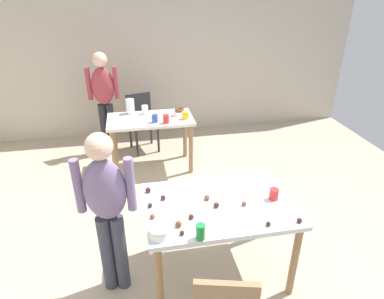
% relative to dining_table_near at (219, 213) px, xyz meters
% --- Properties ---
extents(ground_plane, '(6.40, 6.40, 0.00)m').
position_rel_dining_table_near_xyz_m(ground_plane, '(-0.02, 0.17, -0.65)').
color(ground_plane, tan).
extents(wall_back, '(6.40, 0.10, 2.60)m').
position_rel_dining_table_near_xyz_m(wall_back, '(-0.02, 3.37, 0.65)').
color(wall_back, '#BCB2A3').
rests_on(wall_back, ground_plane).
extents(dining_table_near, '(1.21, 0.83, 0.75)m').
position_rel_dining_table_near_xyz_m(dining_table_near, '(0.00, 0.00, 0.00)').
color(dining_table_near, silver).
rests_on(dining_table_near, ground_plane).
extents(dining_table_far, '(1.14, 0.61, 0.75)m').
position_rel_dining_table_near_xyz_m(dining_table_far, '(-0.41, 2.02, -0.03)').
color(dining_table_far, silver).
rests_on(dining_table_far, ground_plane).
extents(chair_far_table, '(0.49, 0.49, 0.87)m').
position_rel_dining_table_near_xyz_m(chair_far_table, '(-0.51, 2.67, -0.16)').
color(chair_far_table, '#2D2D33').
rests_on(chair_far_table, ground_plane).
extents(person_girl_near, '(0.46, 0.24, 1.45)m').
position_rel_dining_table_near_xyz_m(person_girl_near, '(-0.89, -0.01, 0.21)').
color(person_girl_near, '#383D4C').
rests_on(person_girl_near, ground_plane).
extents(person_adult_far, '(0.45, 0.21, 1.52)m').
position_rel_dining_table_near_xyz_m(person_adult_far, '(-1.03, 2.65, 0.26)').
color(person_adult_far, '#28282D').
rests_on(person_adult_far, ground_plane).
extents(mixing_bowl, '(0.16, 0.16, 0.08)m').
position_rel_dining_table_near_xyz_m(mixing_bowl, '(-0.52, -0.30, 0.14)').
color(mixing_bowl, white).
rests_on(mixing_bowl, dining_table_near).
extents(soda_can, '(0.07, 0.07, 0.12)m').
position_rel_dining_table_near_xyz_m(soda_can, '(-0.24, -0.38, 0.16)').
color(soda_can, '#198438').
rests_on(soda_can, dining_table_near).
extents(fork_near, '(0.17, 0.02, 0.01)m').
position_rel_dining_table_near_xyz_m(fork_near, '(0.36, 0.20, 0.10)').
color(fork_near, silver).
rests_on(fork_near, dining_table_near).
extents(cup_near_0, '(0.08, 0.08, 0.10)m').
position_rel_dining_table_near_xyz_m(cup_near_0, '(0.46, -0.03, 0.14)').
color(cup_near_0, red).
rests_on(cup_near_0, dining_table_near).
extents(cake_ball_0, '(0.04, 0.04, 0.04)m').
position_rel_dining_table_near_xyz_m(cake_ball_0, '(-0.36, -0.32, 0.11)').
color(cake_ball_0, '#3D2319').
rests_on(cake_ball_0, dining_table_near).
extents(cake_ball_1, '(0.05, 0.05, 0.05)m').
position_rel_dining_table_near_xyz_m(cake_ball_1, '(-0.09, 0.06, 0.12)').
color(cake_ball_1, brown).
rests_on(cake_ball_1, dining_table_near).
extents(cake_ball_2, '(0.04, 0.04, 0.04)m').
position_rel_dining_table_near_xyz_m(cake_ball_2, '(-0.26, -0.15, 0.12)').
color(cake_ball_2, '#3D2319').
rests_on(cake_ball_2, dining_table_near).
extents(cake_ball_3, '(0.05, 0.05, 0.05)m').
position_rel_dining_table_near_xyz_m(cake_ball_3, '(-0.56, 0.27, 0.12)').
color(cake_ball_3, '#3D2319').
rests_on(cake_ball_3, dining_table_near).
extents(cake_ball_4, '(0.04, 0.04, 0.04)m').
position_rel_dining_table_near_xyz_m(cake_ball_4, '(-0.56, 0.05, 0.11)').
color(cake_ball_4, '#3D2319').
rests_on(cake_ball_4, dining_table_near).
extents(cake_ball_5, '(0.04, 0.04, 0.04)m').
position_rel_dining_table_near_xyz_m(cake_ball_5, '(0.28, -0.34, 0.11)').
color(cake_ball_5, '#3D2319').
rests_on(cake_ball_5, dining_table_near).
extents(cake_ball_6, '(0.04, 0.04, 0.04)m').
position_rel_dining_table_near_xyz_m(cake_ball_6, '(-0.04, -0.05, 0.12)').
color(cake_ball_6, '#3D2319').
rests_on(cake_ball_6, dining_table_near).
extents(cake_ball_7, '(0.04, 0.04, 0.04)m').
position_rel_dining_table_near_xyz_m(cake_ball_7, '(-0.45, 0.13, 0.12)').
color(cake_ball_7, '#3D2319').
rests_on(cake_ball_7, dining_table_near).
extents(cake_ball_8, '(0.04, 0.04, 0.04)m').
position_rel_dining_table_near_xyz_m(cake_ball_8, '(0.19, -0.07, 0.12)').
color(cake_ball_8, brown).
rests_on(cake_ball_8, dining_table_near).
extents(cake_ball_9, '(0.04, 0.04, 0.04)m').
position_rel_dining_table_near_xyz_m(cake_ball_9, '(-0.55, -0.09, 0.12)').
color(cake_ball_9, brown).
rests_on(cake_ball_9, dining_table_near).
extents(cake_ball_10, '(0.04, 0.04, 0.04)m').
position_rel_dining_table_near_xyz_m(cake_ball_10, '(0.53, -0.35, 0.12)').
color(cake_ball_10, '#3D2319').
rests_on(cake_ball_10, dining_table_near).
extents(cake_ball_11, '(0.05, 0.05, 0.05)m').
position_rel_dining_table_near_xyz_m(cake_ball_11, '(-0.37, -0.23, 0.12)').
color(cake_ball_11, brown).
rests_on(cake_ball_11, dining_table_near).
extents(pitcher_far, '(0.11, 0.11, 0.20)m').
position_rel_dining_table_near_xyz_m(pitcher_far, '(-0.66, 2.25, 0.20)').
color(pitcher_far, white).
rests_on(pitcher_far, dining_table_far).
extents(cup_far_0, '(0.08, 0.08, 0.11)m').
position_rel_dining_table_near_xyz_m(cup_far_0, '(-0.36, 1.86, 0.15)').
color(cup_far_0, '#3351B2').
rests_on(cup_far_0, dining_table_far).
extents(cup_far_1, '(0.09, 0.09, 0.10)m').
position_rel_dining_table_near_xyz_m(cup_far_1, '(0.04, 1.90, 0.15)').
color(cup_far_1, yellow).
rests_on(cup_far_1, dining_table_far).
extents(cup_far_2, '(0.08, 0.08, 0.11)m').
position_rel_dining_table_near_xyz_m(cup_far_2, '(-0.22, 1.81, 0.15)').
color(cup_far_2, red).
rests_on(cup_far_2, dining_table_far).
extents(cup_far_3, '(0.09, 0.09, 0.12)m').
position_rel_dining_table_near_xyz_m(cup_far_3, '(-0.47, 2.19, 0.16)').
color(cup_far_3, white).
rests_on(cup_far_3, dining_table_far).
extents(donut_far_0, '(0.10, 0.10, 0.03)m').
position_rel_dining_table_near_xyz_m(donut_far_0, '(-0.08, 2.04, 0.11)').
color(donut_far_0, pink).
rests_on(donut_far_0, dining_table_far).
extents(donut_far_1, '(0.13, 0.13, 0.04)m').
position_rel_dining_table_near_xyz_m(donut_far_1, '(0.01, 2.21, 0.12)').
color(donut_far_1, brown).
rests_on(donut_far_1, dining_table_far).
extents(donut_far_2, '(0.13, 0.13, 0.04)m').
position_rel_dining_table_near_xyz_m(donut_far_2, '(-0.33, 2.02, 0.12)').
color(donut_far_2, white).
rests_on(donut_far_2, dining_table_far).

